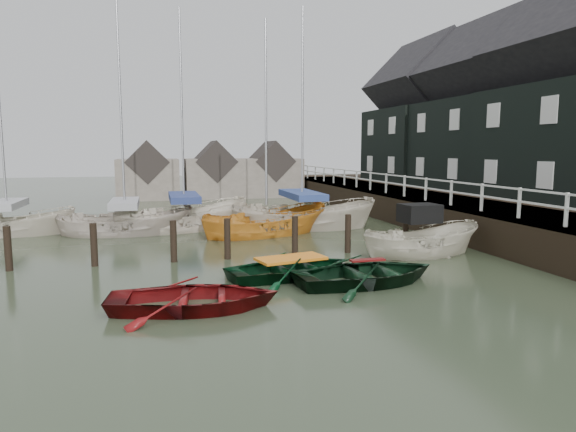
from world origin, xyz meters
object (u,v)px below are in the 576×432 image
object	(u,v)px
sailboat_b	(185,228)
sailboat_d	(302,227)
rowboat_red	(195,309)
motorboat	(421,253)
sailboat_a	(126,233)
rowboat_green	(291,277)
rowboat_dkgreen	(367,283)
sailboat_c	(267,234)
sailboat_e	(9,233)

from	to	relation	value
sailboat_b	sailboat_d	size ratio (longest dim) A/B	0.98
sailboat_d	rowboat_red	bearing A→B (deg)	166.83
motorboat	sailboat_a	size ratio (longest dim) A/B	0.41
motorboat	sailboat_a	distance (m)	12.81
rowboat_red	rowboat_green	world-z (taller)	rowboat_red
rowboat_dkgreen	motorboat	xyz separation A→B (m)	(3.34, 2.99, 0.09)
rowboat_red	sailboat_c	distance (m)	10.82
sailboat_b	sailboat_e	world-z (taller)	sailboat_b
sailboat_e	rowboat_green	bearing A→B (deg)	-128.97
sailboat_c	sailboat_d	xyz separation A→B (m)	(2.02, 1.32, 0.05)
rowboat_dkgreen	sailboat_e	world-z (taller)	sailboat_e
motorboat	rowboat_dkgreen	bearing A→B (deg)	128.30
sailboat_a	sailboat_c	distance (m)	6.26
motorboat	sailboat_e	distance (m)	17.63
motorboat	sailboat_d	xyz separation A→B (m)	(-2.27, 7.27, -0.03)
sailboat_a	sailboat_e	size ratio (longest dim) A/B	1.26
motorboat	sailboat_e	xyz separation A→B (m)	(-15.34, 8.69, -0.03)
rowboat_green	sailboat_e	distance (m)	14.51
sailboat_b	rowboat_green	bearing A→B (deg)	174.92
rowboat_green	sailboat_e	xyz separation A→B (m)	(-10.12, 10.40, 0.06)
rowboat_green	sailboat_c	world-z (taller)	sailboat_c
rowboat_green	motorboat	world-z (taller)	motorboat
rowboat_dkgreen	motorboat	distance (m)	4.49
motorboat	sailboat_a	xyz separation A→B (m)	(-10.34, 7.56, -0.02)
rowboat_dkgreen	sailboat_e	size ratio (longest dim) A/B	0.47
motorboat	sailboat_c	bearing A→B (deg)	32.22
sailboat_a	sailboat_d	xyz separation A→B (m)	(8.07, -0.29, -0.01)
sailboat_c	sailboat_e	distance (m)	11.39
sailboat_a	sailboat_c	size ratio (longest dim) A/B	1.09
sailboat_c	sailboat_d	world-z (taller)	sailboat_d
rowboat_red	sailboat_b	distance (m)	12.34
rowboat_dkgreen	sailboat_b	bearing A→B (deg)	15.75
rowboat_green	sailboat_a	distance (m)	10.59
rowboat_red	sailboat_a	bearing A→B (deg)	17.09
rowboat_green	motorboat	distance (m)	5.49
rowboat_red	motorboat	world-z (taller)	motorboat
sailboat_c	sailboat_e	bearing A→B (deg)	59.60
rowboat_red	sailboat_c	bearing A→B (deg)	-14.50
rowboat_red	sailboat_d	world-z (taller)	sailboat_d
rowboat_green	sailboat_b	xyz separation A→B (m)	(-2.51, 9.91, 0.06)
motorboat	sailboat_a	bearing A→B (deg)	50.27
sailboat_d	sailboat_a	bearing A→B (deg)	102.35
sailboat_d	rowboat_dkgreen	bearing A→B (deg)	-171.56
rowboat_dkgreen	motorboat	world-z (taller)	motorboat
rowboat_green	sailboat_d	bearing A→B (deg)	-30.69
rowboat_dkgreen	rowboat_green	bearing A→B (deg)	50.00
rowboat_red	motorboat	bearing A→B (deg)	-56.51
rowboat_red	sailboat_d	xyz separation A→B (m)	(5.95, 11.40, 0.06)
rowboat_red	rowboat_dkgreen	distance (m)	5.01
sailboat_a	sailboat_d	size ratio (longest dim) A/B	0.98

